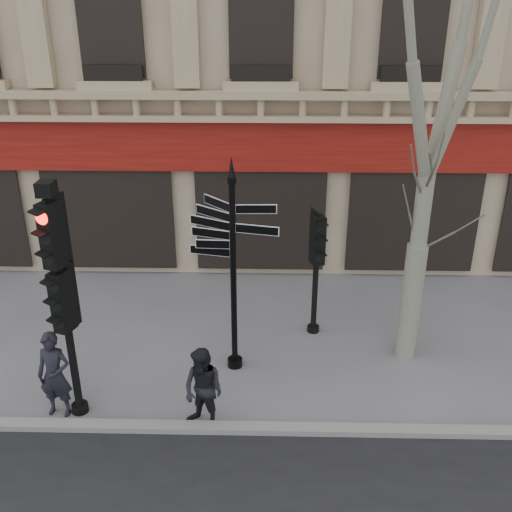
{
  "coord_description": "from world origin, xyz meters",
  "views": [
    {
      "loc": [
        0.22,
        -9.25,
        6.83
      ],
      "look_at": [
        -0.02,
        0.6,
        2.47
      ],
      "focal_mm": 40.0,
      "sensor_mm": 36.0,
      "label": 1
    }
  ],
  "objects_px": {
    "traffic_signal_main": "(60,276)",
    "pedestrian_a": "(55,375)",
    "pedestrian_b": "(203,390)",
    "plane_tree": "(448,2)",
    "traffic_signal_secondary": "(317,253)",
    "fingerpost": "(233,233)"
  },
  "relations": [
    {
      "from": "traffic_signal_secondary",
      "to": "pedestrian_a",
      "type": "relative_size",
      "value": 1.68
    },
    {
      "from": "pedestrian_a",
      "to": "pedestrian_b",
      "type": "height_order",
      "value": "pedestrian_a"
    },
    {
      "from": "plane_tree",
      "to": "pedestrian_a",
      "type": "height_order",
      "value": "plane_tree"
    },
    {
      "from": "pedestrian_a",
      "to": "pedestrian_b",
      "type": "distance_m",
      "value": 2.69
    },
    {
      "from": "traffic_signal_main",
      "to": "pedestrian_a",
      "type": "distance_m",
      "value": 1.95
    },
    {
      "from": "fingerpost",
      "to": "plane_tree",
      "type": "distance_m",
      "value": 5.32
    },
    {
      "from": "fingerpost",
      "to": "plane_tree",
      "type": "bearing_deg",
      "value": 30.94
    },
    {
      "from": "fingerpost",
      "to": "pedestrian_a",
      "type": "relative_size",
      "value": 2.64
    },
    {
      "from": "traffic_signal_secondary",
      "to": "plane_tree",
      "type": "relative_size",
      "value": 0.29
    },
    {
      "from": "fingerpost",
      "to": "pedestrian_a",
      "type": "height_order",
      "value": "fingerpost"
    },
    {
      "from": "plane_tree",
      "to": "pedestrian_a",
      "type": "xyz_separation_m",
      "value": [
        -6.68,
        -2.04,
        -6.02
      ]
    },
    {
      "from": "plane_tree",
      "to": "pedestrian_a",
      "type": "distance_m",
      "value": 9.22
    },
    {
      "from": "pedestrian_a",
      "to": "traffic_signal_secondary",
      "type": "bearing_deg",
      "value": 35.56
    },
    {
      "from": "pedestrian_b",
      "to": "pedestrian_a",
      "type": "bearing_deg",
      "value": -156.08
    },
    {
      "from": "traffic_signal_main",
      "to": "plane_tree",
      "type": "distance_m",
      "value": 7.8
    },
    {
      "from": "plane_tree",
      "to": "traffic_signal_secondary",
      "type": "bearing_deg",
      "value": 154.25
    },
    {
      "from": "traffic_signal_main",
      "to": "plane_tree",
      "type": "height_order",
      "value": "plane_tree"
    },
    {
      "from": "fingerpost",
      "to": "traffic_signal_secondary",
      "type": "height_order",
      "value": "fingerpost"
    },
    {
      "from": "plane_tree",
      "to": "fingerpost",
      "type": "bearing_deg",
      "value": -172.19
    },
    {
      "from": "plane_tree",
      "to": "pedestrian_b",
      "type": "height_order",
      "value": "plane_tree"
    },
    {
      "from": "fingerpost",
      "to": "traffic_signal_main",
      "type": "xyz_separation_m",
      "value": [
        -2.75,
        -1.5,
        -0.2
      ]
    },
    {
      "from": "traffic_signal_secondary",
      "to": "pedestrian_b",
      "type": "height_order",
      "value": "traffic_signal_secondary"
    }
  ]
}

